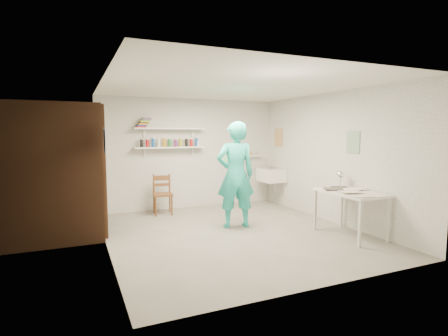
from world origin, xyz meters
name	(u,v)px	position (x,y,z in m)	size (l,w,h in m)	color
floor	(234,233)	(0.00, 0.00, -0.01)	(4.00, 4.50, 0.02)	slate
ceiling	(234,86)	(0.00, 0.00, 2.41)	(4.00, 4.50, 0.02)	silver
wall_back	(191,154)	(0.00, 2.26, 1.20)	(4.00, 0.02, 2.40)	silver
wall_front	(326,177)	(0.00, -2.26, 1.20)	(4.00, 0.02, 2.40)	silver
wall_left	(104,166)	(-2.01, 0.00, 1.20)	(0.02, 4.50, 2.40)	silver
wall_right	(332,158)	(2.01, 0.00, 1.20)	(0.02, 4.50, 2.40)	silver
doorway_recess	(100,172)	(-1.99, 1.05, 1.00)	(0.02, 0.90, 2.00)	black
corridor_box	(53,171)	(-2.70, 1.05, 1.05)	(1.40, 1.50, 2.10)	brown
door_lintel	(99,109)	(-1.97, 1.05, 2.05)	(0.06, 1.05, 0.10)	brown
door_jamb_near	(104,175)	(-1.97, 0.55, 1.00)	(0.06, 0.10, 2.00)	brown
door_jamb_far	(99,169)	(-1.97, 1.55, 1.00)	(0.06, 0.10, 2.00)	brown
shelf_lower	(170,147)	(-0.50, 2.13, 1.35)	(1.50, 0.22, 0.03)	white
shelf_upper	(170,129)	(-0.50, 2.13, 1.75)	(1.50, 0.22, 0.03)	white
ledge_shelf	(246,156)	(1.35, 2.17, 1.12)	(0.70, 0.14, 0.03)	white
poster_left	(105,141)	(-1.99, 0.05, 1.55)	(0.01, 0.28, 0.36)	#334C7F
poster_right_a	(278,138)	(1.99, 1.80, 1.55)	(0.01, 0.34, 0.42)	#995933
poster_right_b	(353,142)	(1.99, -0.55, 1.50)	(0.01, 0.30, 0.38)	#3F724C
belfast_sink	(271,175)	(1.75, 1.70, 0.70)	(0.48, 0.60, 0.30)	white
man	(236,175)	(0.19, 0.33, 0.93)	(0.68, 0.44, 1.85)	#28C8B9
wall_clock	(228,157)	(0.15, 0.55, 1.24)	(0.33, 0.33, 0.04)	beige
wooden_chair	(163,194)	(-0.76, 1.79, 0.41)	(0.38, 0.37, 0.82)	brown
work_table	(350,214)	(1.64, -0.90, 0.36)	(0.65, 1.09, 0.73)	silver
desk_lamp	(341,174)	(1.82, -0.47, 0.95)	(0.14, 0.14, 0.14)	white
spray_cans	(170,143)	(-0.50, 2.13, 1.45)	(1.34, 0.06, 0.17)	black
book_stack	(144,123)	(-1.04, 2.13, 1.86)	(0.30, 0.14, 0.20)	red
ledge_pots	(246,153)	(1.35, 2.17, 1.18)	(0.48, 0.07, 0.09)	silver
papers	(351,190)	(1.64, -0.90, 0.74)	(0.30, 0.22, 0.03)	silver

